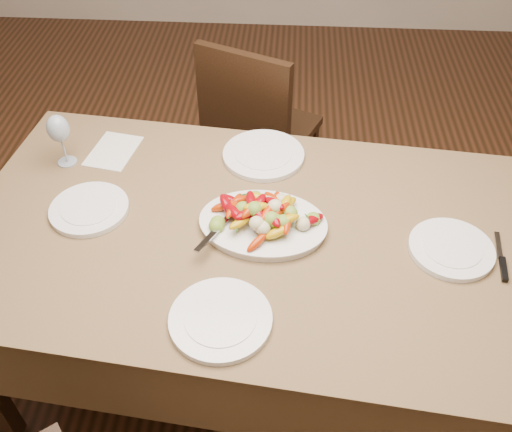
{
  "coord_description": "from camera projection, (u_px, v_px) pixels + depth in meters",
  "views": [
    {
      "loc": [
        -0.07,
        -1.31,
        2.0
      ],
      "look_at": [
        -0.15,
        -0.07,
        0.82
      ],
      "focal_mm": 40.0,
      "sensor_mm": 36.0,
      "label": 1
    }
  ],
  "objects": [
    {
      "name": "roasted_vegetables",
      "position": [
        263.0,
        212.0,
        1.72
      ],
      "size": [
        0.33,
        0.24,
        0.09
      ],
      "primitive_type": null,
      "rotation": [
        0.0,
        0.0,
        -0.1
      ],
      "color": "#770209",
      "rests_on": "serving_platter"
    },
    {
      "name": "plate_near",
      "position": [
        221.0,
        320.0,
        1.5
      ],
      "size": [
        0.27,
        0.27,
        0.02
      ],
      "primitive_type": "cylinder",
      "color": "white",
      "rests_on": "dining_table"
    },
    {
      "name": "dining_table",
      "position": [
        256.0,
        306.0,
        2.02
      ],
      "size": [
        1.94,
        1.22,
        0.76
      ],
      "primitive_type": "cube",
      "rotation": [
        0.0,
        0.0,
        -0.1
      ],
      "color": "brown",
      "rests_on": "ground"
    },
    {
      "name": "floor",
      "position": [
        295.0,
        352.0,
        2.32
      ],
      "size": [
        6.0,
        6.0,
        0.0
      ],
      "primitive_type": "plane",
      "color": "#3C2112",
      "rests_on": "ground"
    },
    {
      "name": "chair_far",
      "position": [
        264.0,
        130.0,
        2.63
      ],
      "size": [
        0.55,
        0.55,
        0.95
      ],
      "primitive_type": null,
      "rotation": [
        0.0,
        0.0,
        2.73
      ],
      "color": "black",
      "rests_on": "ground"
    },
    {
      "name": "plate_right",
      "position": [
        451.0,
        249.0,
        1.69
      ],
      "size": [
        0.25,
        0.25,
        0.02
      ],
      "primitive_type": "cylinder",
      "color": "white",
      "rests_on": "dining_table"
    },
    {
      "name": "menu_card",
      "position": [
        113.0,
        151.0,
        2.05
      ],
      "size": [
        0.19,
        0.23,
        0.0
      ],
      "primitive_type": "cube",
      "rotation": [
        0.0,
        0.0,
        -0.18
      ],
      "color": "silver",
      "rests_on": "dining_table"
    },
    {
      "name": "serving_platter",
      "position": [
        263.0,
        225.0,
        1.75
      ],
      "size": [
        0.41,
        0.32,
        0.02
      ],
      "primitive_type": "ellipsoid",
      "rotation": [
        0.0,
        0.0,
        -0.1
      ],
      "color": "white",
      "rests_on": "dining_table"
    },
    {
      "name": "plate_left",
      "position": [
        89.0,
        209.0,
        1.81
      ],
      "size": [
        0.25,
        0.25,
        0.02
      ],
      "primitive_type": "cylinder",
      "color": "white",
      "rests_on": "dining_table"
    },
    {
      "name": "plate_far",
      "position": [
        263.0,
        155.0,
        2.02
      ],
      "size": [
        0.29,
        0.29,
        0.02
      ],
      "primitive_type": "cylinder",
      "color": "white",
      "rests_on": "dining_table"
    },
    {
      "name": "wine_glass",
      "position": [
        61.0,
        139.0,
        1.93
      ],
      "size": [
        0.08,
        0.08,
        0.2
      ],
      "primitive_type": null,
      "color": "#8C99A5",
      "rests_on": "dining_table"
    },
    {
      "name": "serving_spoon",
      "position": [
        240.0,
        223.0,
        1.71
      ],
      "size": [
        0.28,
        0.17,
        0.03
      ],
      "primitive_type": null,
      "rotation": [
        0.0,
        0.0,
        -0.42
      ],
      "color": "#9EA0A8",
      "rests_on": "serving_platter"
    },
    {
      "name": "table_knife",
      "position": [
        501.0,
        259.0,
        1.66
      ],
      "size": [
        0.05,
        0.2,
        0.01
      ],
      "primitive_type": null,
      "rotation": [
        0.0,
        0.0,
        -0.14
      ],
      "color": "#9EA0A8",
      "rests_on": "dining_table"
    }
  ]
}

